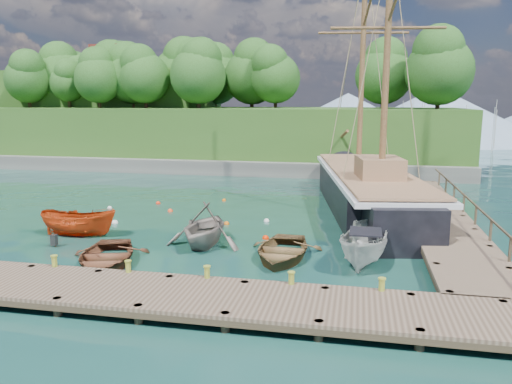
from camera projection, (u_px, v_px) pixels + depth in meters
ground at (199, 249)px, 23.05m from camera, size 160.00×160.00×0.00m
dock_near at (195, 297)px, 16.32m from camera, size 20.00×3.20×1.10m
dock_east at (438, 217)px, 27.44m from camera, size 3.20×24.00×1.10m
bollard_0 at (56, 282)px, 18.93m from camera, size 0.26×0.26×0.45m
bollard_1 at (129, 288)px, 18.34m from camera, size 0.26×0.26×0.45m
bollard_2 at (207, 294)px, 17.75m from camera, size 0.26×0.26×0.45m
bollard_3 at (291, 301)px, 17.15m from camera, size 0.26×0.26×0.45m
bollard_4 at (381, 308)px, 16.56m from camera, size 0.26×0.26×0.45m
rowboat_0 at (106, 265)px, 20.85m from camera, size 4.53×5.40×0.96m
rowboat_1 at (205, 245)px, 23.65m from camera, size 3.72×4.27×2.19m
rowboat_2 at (282, 258)px, 21.75m from camera, size 3.39×4.66×0.95m
motorboat_orange at (80, 236)px, 25.32m from camera, size 4.09×1.69×1.56m
cabin_boat_white at (364, 264)px, 20.93m from camera, size 2.55×4.88×1.79m
schooner at (368, 193)px, 31.35m from camera, size 7.85×26.29×19.16m
mooring_buoy_0 at (115, 223)px, 27.90m from camera, size 0.37×0.37×0.37m
mooring_buoy_1 at (170, 212)px, 30.83m from camera, size 0.33×0.33×0.33m
mooring_buoy_2 at (227, 224)px, 27.69m from camera, size 0.30×0.30×0.30m
mooring_buoy_3 at (267, 222)px, 28.30m from camera, size 0.32×0.32×0.32m
mooring_buoy_4 at (158, 204)px, 33.15m from camera, size 0.32×0.32×0.32m
mooring_buoy_5 at (224, 201)px, 34.10m from camera, size 0.28×0.28×0.28m
mooring_buoy_6 at (110, 209)px, 31.69m from camera, size 0.30×0.30×0.30m
mooring_buoy_7 at (266, 239)px, 24.79m from camera, size 0.33×0.33×0.33m
headland at (175, 112)px, 54.81m from camera, size 51.00×19.31×12.90m
distant_ridge at (344, 114)px, 88.84m from camera, size 117.00×40.00×10.00m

